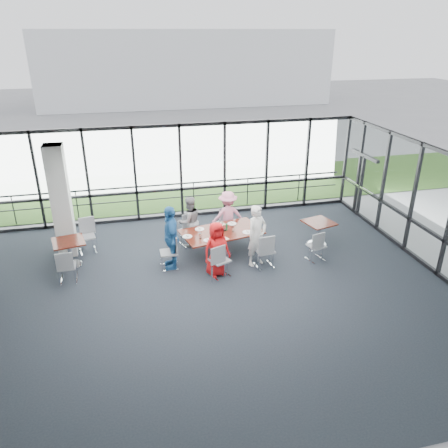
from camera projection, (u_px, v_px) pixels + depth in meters
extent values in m
cube|color=black|center=(212.00, 294.00, 10.75)|extent=(12.00, 10.00, 0.02)
cube|color=white|center=(210.00, 168.00, 9.44)|extent=(12.00, 10.00, 0.04)
cube|color=silver|center=(288.00, 396.00, 5.64)|extent=(12.00, 0.10, 3.20)
cube|color=white|center=(181.00, 172.00, 14.54)|extent=(12.00, 0.10, 3.20)
cube|color=white|center=(437.00, 212.00, 11.34)|extent=(0.10, 10.00, 3.20)
cube|color=black|center=(361.00, 186.00, 14.90)|extent=(0.12, 1.60, 2.10)
cube|color=silver|center=(61.00, 202.00, 12.01)|extent=(0.50, 0.50, 3.20)
cube|color=gray|center=(167.00, 174.00, 19.64)|extent=(80.00, 70.00, 0.02)
cube|color=#2C4F21|center=(172.00, 188.00, 17.85)|extent=(80.00, 5.00, 0.01)
cube|color=silver|center=(183.00, 66.00, 38.81)|extent=(24.00, 10.00, 6.00)
cylinder|color=#2D2D33|center=(180.00, 197.00, 15.52)|extent=(12.00, 0.06, 0.06)
cube|color=#39190C|center=(222.00, 232.00, 12.29)|extent=(2.41, 1.65, 0.04)
cylinder|color=silver|center=(222.00, 244.00, 12.44)|extent=(0.12, 0.12, 0.71)
cylinder|color=silver|center=(222.00, 254.00, 12.58)|extent=(0.56, 0.56, 0.03)
cube|color=#39190C|center=(68.00, 242.00, 11.72)|extent=(0.96, 0.96, 0.04)
cylinder|color=silver|center=(70.00, 254.00, 11.87)|extent=(0.12, 0.12, 0.71)
cube|color=#39190C|center=(319.00, 222.00, 12.88)|extent=(0.98, 0.98, 0.04)
cylinder|color=silver|center=(318.00, 234.00, 13.03)|extent=(0.12, 0.12, 0.71)
imported|color=red|center=(216.00, 249.00, 11.28)|extent=(0.83, 0.65, 1.49)
imported|color=silver|center=(257.00, 236.00, 11.76)|extent=(0.76, 0.68, 1.71)
imported|color=gray|center=(189.00, 221.00, 12.85)|extent=(0.86, 0.68, 1.54)
imported|color=pink|center=(228.00, 216.00, 13.21)|extent=(1.01, 0.54, 1.56)
imported|color=#2461A0|center=(171.00, 237.00, 11.60)|extent=(0.59, 1.05, 1.77)
cylinder|color=white|center=(208.00, 240.00, 11.73)|extent=(0.25, 0.25, 0.01)
cylinder|color=white|center=(247.00, 232.00, 12.19)|extent=(0.28, 0.28, 0.01)
cylinder|color=white|center=(200.00, 229.00, 12.38)|extent=(0.27, 0.27, 0.01)
cylinder|color=white|center=(232.00, 224.00, 12.74)|extent=(0.27, 0.27, 0.01)
cylinder|color=white|center=(187.00, 237.00, 11.94)|extent=(0.27, 0.27, 0.01)
cylinder|color=white|center=(217.00, 234.00, 11.94)|extent=(0.07, 0.07, 0.14)
cylinder|color=white|center=(233.00, 229.00, 12.22)|extent=(0.07, 0.07, 0.14)
cylinder|color=white|center=(222.00, 225.00, 12.46)|extent=(0.07, 0.07, 0.15)
cylinder|color=white|center=(200.00, 236.00, 11.83)|extent=(0.07, 0.07, 0.15)
cube|color=silver|center=(223.00, 239.00, 11.80)|extent=(0.35, 0.31, 0.00)
cube|color=silver|center=(256.00, 230.00, 12.34)|extent=(0.34, 0.28, 0.00)
cube|color=silver|center=(220.00, 224.00, 12.70)|extent=(0.38, 0.33, 0.00)
cube|color=black|center=(224.00, 230.00, 12.29)|extent=(0.10, 0.07, 0.04)
cylinder|color=#930C0B|center=(221.00, 227.00, 12.29)|extent=(0.06, 0.06, 0.18)
cylinder|color=#176531|center=(227.00, 227.00, 12.30)|extent=(0.05, 0.05, 0.20)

